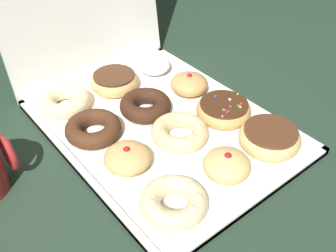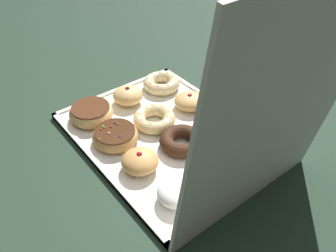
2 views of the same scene
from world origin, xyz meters
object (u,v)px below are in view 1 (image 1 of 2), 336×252
at_px(chocolate_frosted_donut_10, 114,81).
at_px(sprinkle_donut_5, 224,110).
at_px(jelly_filled_donut_8, 189,84).
at_px(chocolate_frosted_donut_2, 270,137).
at_px(cruller_donut_0, 174,202).
at_px(chocolate_cake_ring_donut_7, 144,106).
at_px(jelly_filled_donut_3, 127,158).
at_px(jelly_filled_donut_1, 226,166).
at_px(cruller_donut_9, 65,101).
at_px(chocolate_cake_ring_donut_6, 93,128).
at_px(donut_box, 162,127).
at_px(cruller_donut_4, 179,132).
at_px(powdered_filled_donut_11, 154,65).

bearing_deg(chocolate_frosted_donut_10, sprinkle_donut_5, -63.26).
bearing_deg(jelly_filled_donut_8, chocolate_frosted_donut_2, -90.67).
distance_m(cruller_donut_0, jelly_filled_donut_8, 0.35).
xyz_separation_m(cruller_donut_0, chocolate_cake_ring_donut_7, (0.12, 0.25, -0.00)).
bearing_deg(jelly_filled_donut_3, jelly_filled_donut_1, -46.65).
distance_m(jelly_filled_donut_1, jelly_filled_donut_8, 0.27).
bearing_deg(jelly_filled_donut_8, jelly_filled_donut_3, -155.46).
height_order(chocolate_frosted_donut_2, sprinkle_donut_5, same).
xyz_separation_m(jelly_filled_donut_3, chocolate_frosted_donut_10, (0.12, 0.24, -0.00)).
xyz_separation_m(cruller_donut_0, cruller_donut_9, (-0.00, 0.37, 0.00)).
height_order(sprinkle_donut_5, chocolate_cake_ring_donut_6, sprinkle_donut_5).
xyz_separation_m(jelly_filled_donut_8, chocolate_frosted_donut_10, (-0.13, 0.12, -0.00)).
height_order(jelly_filled_donut_1, jelly_filled_donut_8, jelly_filled_donut_1).
distance_m(chocolate_frosted_donut_2, chocolate_cake_ring_donut_7, 0.27).
relative_size(donut_box, sprinkle_donut_5, 4.53).
height_order(chocolate_frosted_donut_2, cruller_donut_4, chocolate_frosted_donut_2).
distance_m(cruller_donut_4, powdered_filled_donut_11, 0.27).
xyz_separation_m(jelly_filled_donut_3, sprinkle_donut_5, (0.24, -0.00, -0.00)).
relative_size(sprinkle_donut_5, chocolate_cake_ring_donut_7, 1.05).
relative_size(cruller_donut_4, cruller_donut_9, 1.02).
bearing_deg(chocolate_frosted_donut_10, chocolate_frosted_donut_2, -71.18).
bearing_deg(cruller_donut_9, chocolate_cake_ring_donut_6, -89.96).
relative_size(jelly_filled_donut_3, cruller_donut_4, 0.76).
height_order(jelly_filled_donut_3, jelly_filled_donut_8, jelly_filled_donut_8).
xyz_separation_m(jelly_filled_donut_1, chocolate_cake_ring_donut_7, (-0.00, 0.24, -0.01)).
height_order(donut_box, cruller_donut_0, cruller_donut_0).
height_order(jelly_filled_donut_3, chocolate_frosted_donut_10, jelly_filled_donut_3).
distance_m(chocolate_frosted_donut_2, jelly_filled_donut_3, 0.28).
relative_size(cruller_donut_0, jelly_filled_donut_3, 1.29).
relative_size(cruller_donut_4, powdered_filled_donut_11, 1.39).
relative_size(chocolate_cake_ring_donut_6, jelly_filled_donut_8, 1.30).
height_order(cruller_donut_9, chocolate_frosted_donut_10, same).
xyz_separation_m(donut_box, cruller_donut_0, (-0.12, -0.19, 0.02)).
relative_size(chocolate_frosted_donut_2, chocolate_cake_ring_donut_6, 1.06).
distance_m(chocolate_frosted_donut_2, chocolate_frosted_donut_10, 0.38).
bearing_deg(donut_box, cruller_donut_9, 125.02).
bearing_deg(powdered_filled_donut_11, cruller_donut_9, 179.96).
xyz_separation_m(jelly_filled_donut_8, powdered_filled_donut_11, (-0.01, 0.12, -0.00)).
distance_m(chocolate_frosted_donut_2, chocolate_cake_ring_donut_6, 0.35).
bearing_deg(cruller_donut_9, cruller_donut_4, -62.17).
bearing_deg(sprinkle_donut_5, donut_box, 153.71).
bearing_deg(jelly_filled_donut_8, chocolate_cake_ring_donut_7, 179.61).
distance_m(chocolate_cake_ring_donut_7, cruller_donut_9, 0.17).
bearing_deg(donut_box, powdered_filled_donut_11, 57.24).
bearing_deg(chocolate_cake_ring_donut_7, cruller_donut_4, -88.64).
height_order(cruller_donut_0, powdered_filled_donut_11, powdered_filled_donut_11).
bearing_deg(jelly_filled_donut_8, cruller_donut_4, -138.19).
bearing_deg(chocolate_frosted_donut_2, jelly_filled_donut_8, 89.33).
relative_size(jelly_filled_donut_1, jelly_filled_donut_3, 0.99).
xyz_separation_m(jelly_filled_donut_3, jelly_filled_donut_8, (0.25, 0.11, 0.00)).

